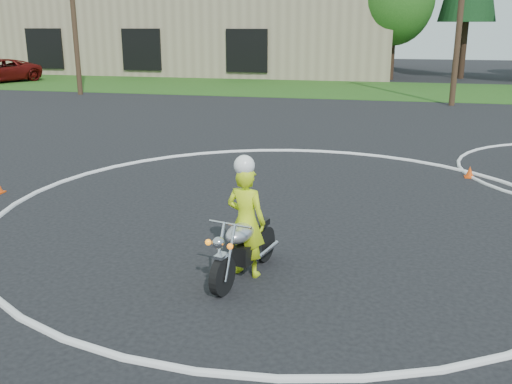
# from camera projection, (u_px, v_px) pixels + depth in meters

# --- Properties ---
(ground) EXTENTS (120.00, 120.00, 0.00)m
(ground) POSITION_uv_depth(u_px,v_px,m) (255.00, 268.00, 9.31)
(ground) COLOR black
(ground) RESTS_ON ground
(grass_strip) EXTENTS (120.00, 10.00, 0.02)m
(grass_strip) POSITION_uv_depth(u_px,v_px,m) (356.00, 89.00, 34.54)
(grass_strip) COLOR #1E4714
(grass_strip) RESTS_ON ground
(course_markings) EXTENTS (19.05, 19.05, 0.12)m
(course_markings) POSITION_uv_depth(u_px,v_px,m) (392.00, 200.00, 12.91)
(course_markings) COLOR silver
(course_markings) RESTS_ON ground
(primary_motorcycle) EXTENTS (0.85, 1.97, 1.05)m
(primary_motorcycle) POSITION_uv_depth(u_px,v_px,m) (244.00, 247.00, 8.83)
(primary_motorcycle) COLOR black
(primary_motorcycle) RESTS_ON ground
(rider_primary_grp) EXTENTS (0.73, 0.56, 1.95)m
(rider_primary_grp) POSITION_uv_depth(u_px,v_px,m) (246.00, 218.00, 8.83)
(rider_primary_grp) COLOR #CBE818
(rider_primary_grp) RESTS_ON ground
(traffic_cones) EXTENTS (18.82, 12.24, 0.30)m
(traffic_cones) POSITION_uv_depth(u_px,v_px,m) (391.00, 220.00, 11.20)
(traffic_cones) COLOR #E5470C
(traffic_cones) RESTS_ON ground
(warehouse) EXTENTS (41.00, 17.00, 8.30)m
(warehouse) POSITION_uv_depth(u_px,v_px,m) (157.00, 20.00, 49.38)
(warehouse) COLOR tan
(warehouse) RESTS_ON ground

